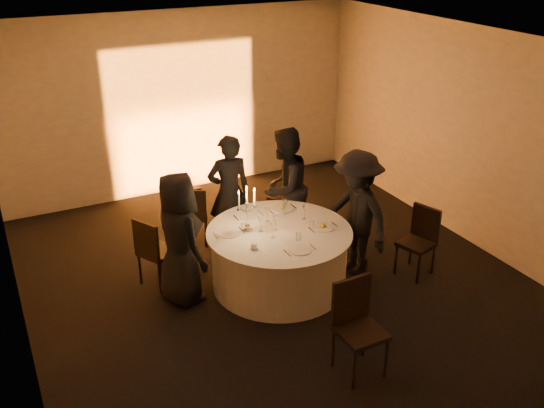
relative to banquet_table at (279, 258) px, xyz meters
name	(u,v)px	position (x,y,z in m)	size (l,w,h in m)	color
floor	(279,284)	(0.00, 0.00, -0.38)	(7.00, 7.00, 0.00)	black
ceiling	(280,46)	(0.00, 0.00, 2.62)	(7.00, 7.00, 0.00)	silver
wall_back	(182,103)	(0.00, 3.50, 1.12)	(7.00, 7.00, 0.00)	#B3AFA6
wall_front	(507,344)	(0.00, -3.50, 1.12)	(7.00, 7.00, 0.00)	#B3AFA6
wall_left	(6,228)	(-3.00, 0.00, 1.12)	(7.00, 7.00, 0.00)	#B3AFA6
wall_right	(473,139)	(3.00, 0.00, 1.12)	(7.00, 7.00, 0.00)	#B3AFA6
uplighter_fixture	(193,191)	(0.00, 3.20, -0.33)	(0.25, 0.12, 0.10)	black
banquet_table	(279,258)	(0.00, 0.00, 0.00)	(1.80, 1.80, 0.77)	black
chair_left	(153,249)	(-1.40, 0.70, 0.14)	(0.55, 0.55, 0.93)	black
chair_back_left	(193,213)	(-0.60, 1.48, 0.11)	(0.50, 0.50, 0.89)	black
chair_back_right	(289,194)	(0.91, 1.45, 0.13)	(0.54, 0.54, 0.91)	black
chair_right	(420,237)	(1.78, -0.53, 0.13)	(0.50, 0.50, 0.91)	black
chair_front	(356,321)	(-0.03, -1.75, 0.19)	(0.45, 0.45, 1.01)	black
guest_left	(179,239)	(-1.19, 0.25, 0.44)	(0.81, 0.52, 1.65)	black
guest_back_left	(229,192)	(-0.14, 1.23, 0.44)	(0.60, 0.40, 1.65)	black
guest_back_right	(284,188)	(0.58, 0.97, 0.47)	(0.83, 0.65, 1.71)	black
guest_right	(356,213)	(1.04, -0.13, 0.46)	(1.09, 0.62, 1.68)	black
plate_left	(229,233)	(-0.58, 0.22, 0.39)	(0.36, 0.29, 0.01)	white
plate_back_left	(248,215)	(-0.17, 0.55, 0.39)	(0.35, 0.26, 0.01)	white
plate_back_right	(282,208)	(0.32, 0.54, 0.40)	(0.36, 0.30, 0.08)	white
plate_right	(323,227)	(0.52, -0.17, 0.40)	(0.36, 0.28, 0.08)	white
plate_front	(300,250)	(-0.01, -0.54, 0.39)	(0.36, 0.28, 0.01)	white
coffee_cup	(254,246)	(-0.46, -0.25, 0.42)	(0.11, 0.11, 0.07)	white
candelabra	(247,215)	(-0.35, 0.17, 0.60)	(0.26, 0.12, 0.61)	silver
wine_glass_a	(276,220)	(-0.03, 0.04, 0.52)	(0.07, 0.07, 0.19)	silver
wine_glass_b	(305,209)	(0.44, 0.15, 0.52)	(0.07, 0.07, 0.19)	silver
wine_glass_c	(273,227)	(-0.15, -0.12, 0.52)	(0.07, 0.07, 0.19)	silver
wine_glass_d	(285,204)	(0.29, 0.39, 0.52)	(0.07, 0.07, 0.19)	silver
wine_glass_e	(268,212)	(-0.01, 0.30, 0.52)	(0.07, 0.07, 0.19)	silver
wine_glass_f	(261,221)	(-0.21, 0.09, 0.52)	(0.07, 0.07, 0.19)	silver
tumbler_a	(298,237)	(0.10, -0.31, 0.43)	(0.07, 0.07, 0.09)	silver
tumbler_b	(312,225)	(0.39, -0.11, 0.43)	(0.07, 0.07, 0.09)	silver
tumbler_c	(243,227)	(-0.39, 0.21, 0.43)	(0.07, 0.07, 0.09)	silver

